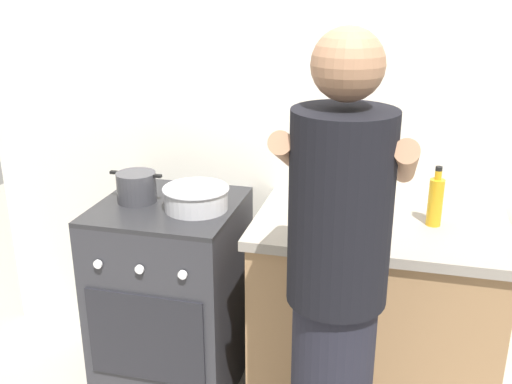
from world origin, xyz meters
TOP-DOWN VIEW (x-y plane):
  - back_wall at (0.20, 0.50)m, footprint 3.20×0.10m
  - countertop at (0.55, 0.15)m, footprint 1.00×0.60m
  - stove_range at (-0.35, 0.15)m, footprint 0.60×0.62m
  - pot at (-0.49, 0.15)m, footprint 0.24×0.17m
  - mixing_bowl at (-0.21, 0.12)m, footprint 0.28×0.28m
  - utensil_crock at (0.35, 0.36)m, footprint 0.10×0.10m
  - spice_bottle at (0.56, 0.05)m, footprint 0.04×0.04m
  - oil_bottle at (0.75, 0.19)m, footprint 0.06×0.06m
  - person at (0.45, -0.46)m, footprint 0.41×0.50m

SIDE VIEW (x-z plane):
  - stove_range at x=-0.35m, z-range 0.00..0.90m
  - countertop at x=0.55m, z-range 0.00..0.90m
  - person at x=0.45m, z-range 0.01..1.71m
  - spice_bottle at x=0.56m, z-range 0.90..1.00m
  - mixing_bowl at x=-0.21m, z-range 0.90..1.00m
  - pot at x=-0.49m, z-range 0.90..1.03m
  - utensil_crock at x=0.35m, z-range 0.83..1.15m
  - oil_bottle at x=0.75m, z-range 0.88..1.12m
  - back_wall at x=0.20m, z-range 0.00..2.50m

